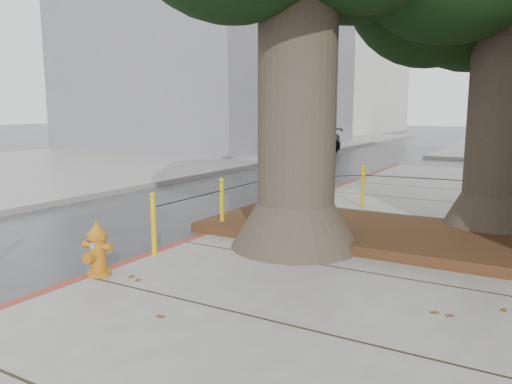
# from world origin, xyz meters

# --- Properties ---
(ground) EXTENTS (140.00, 140.00, 0.00)m
(ground) POSITION_xyz_m (0.00, 0.00, 0.00)
(ground) COLOR #28282B
(ground) RESTS_ON ground
(sidewalk_opposite) EXTENTS (14.00, 60.00, 0.15)m
(sidewalk_opposite) POSITION_xyz_m (-14.00, 10.00, 0.07)
(sidewalk_opposite) COLOR slate
(sidewalk_opposite) RESTS_ON ground
(curb_red) EXTENTS (0.14, 26.00, 0.16)m
(curb_red) POSITION_xyz_m (-2.00, 2.50, 0.07)
(curb_red) COLOR maroon
(curb_red) RESTS_ON ground
(planter_bed) EXTENTS (6.40, 2.60, 0.16)m
(planter_bed) POSITION_xyz_m (0.90, 3.90, 0.23)
(planter_bed) COLOR black
(planter_bed) RESTS_ON sidewalk_main
(building_far_grey) EXTENTS (12.00, 16.00, 12.00)m
(building_far_grey) POSITION_xyz_m (-15.00, 22.00, 6.00)
(building_far_grey) COLOR slate
(building_far_grey) RESTS_ON ground
(building_far_white) EXTENTS (12.00, 18.00, 15.00)m
(building_far_white) POSITION_xyz_m (-17.00, 45.00, 7.50)
(building_far_white) COLOR silver
(building_far_white) RESTS_ON ground
(bollard_ring) EXTENTS (3.79, 5.39, 0.95)m
(bollard_ring) POSITION_xyz_m (-0.87, 4.38, 0.66)
(bollard_ring) COLOR gold
(bollard_ring) RESTS_ON sidewalk_main
(fire_hydrant) EXTENTS (0.38, 0.35, 0.72)m
(fire_hydrant) POSITION_xyz_m (-1.90, 0.12, 0.50)
(fire_hydrant) COLOR #BC7013
(fire_hydrant) RESTS_ON sidewalk_main
(car_dark) EXTENTS (2.45, 4.88, 1.36)m
(car_dark) POSITION_xyz_m (-7.46, 18.88, 0.68)
(car_dark) COLOR black
(car_dark) RESTS_ON ground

